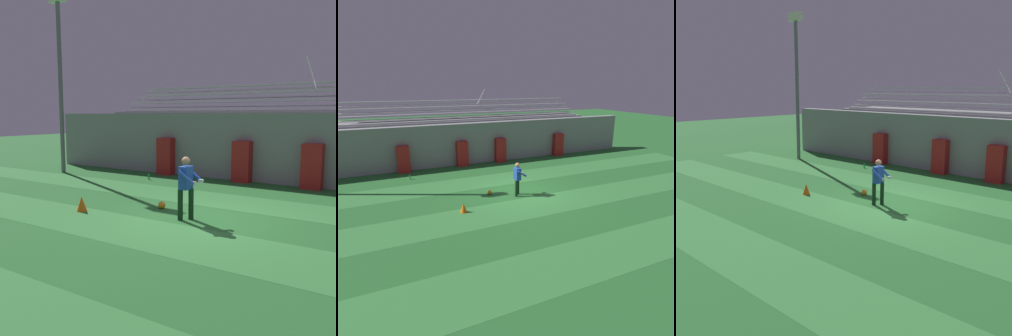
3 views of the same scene
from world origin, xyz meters
The scene contains 13 objects.
ground_plane centered at (0.00, 0.00, 0.00)m, with size 80.00×80.00×0.00m, color #286B2D.
turf_stripe_mid centered at (0.00, -1.83, 0.00)m, with size 28.00×2.09×0.01m, color #38843D.
turf_stripe_far centered at (0.00, 2.35, 0.00)m, with size 28.00×2.09×0.01m, color #38843D.
back_wall centered at (0.00, 6.50, 1.40)m, with size 24.00×0.60×2.80m, color gray.
padding_pillar_gate_left centered at (-1.38, 5.95, 0.84)m, with size 0.75×0.44×1.69m, color #B21E1E.
padding_pillar_gate_right centered at (1.38, 5.95, 0.84)m, with size 0.75×0.44×1.69m, color #B21E1E.
padding_pillar_far_left centered at (-5.13, 5.95, 0.84)m, with size 0.75×0.44×1.69m, color #B21E1E.
bleacher_stand centered at (0.00, 8.49, 1.50)m, with size 18.00×3.35×5.03m.
floodlight_pole centered at (-9.62, 3.85, 5.21)m, with size 0.90×0.36×8.26m.
goalkeeper centered at (-0.28, -0.30, 0.95)m, with size 0.57×0.58×1.67m.
soccer_ball centered at (-1.50, 0.34, 0.11)m, with size 0.22×0.22×0.22m, color orange.
traffic_cone centered at (-3.26, -1.15, 0.21)m, with size 0.30×0.30×0.42m, color orange.
water_bottle centered at (-4.95, 4.39, 0.12)m, with size 0.07×0.07×0.24m, color green.
Camera 1 is at (4.86, -8.95, 2.74)m, focal length 42.00 mm.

